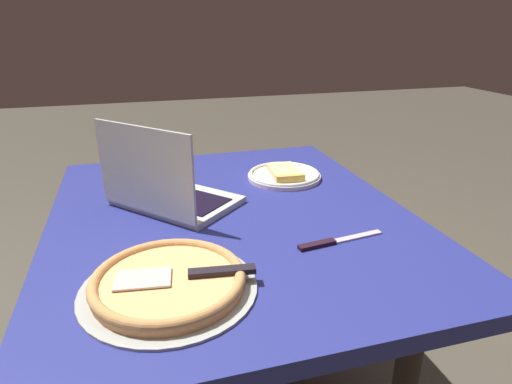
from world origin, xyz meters
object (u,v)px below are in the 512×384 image
pizza_tray (169,281)px  laptop (167,190)px  pizza_plate (284,175)px  table_knife (333,242)px  dining_table (232,241)px

pizza_tray → laptop: bearing=-4.9°
pizza_plate → pizza_tray: pizza_tray is taller
laptop → pizza_plate: laptop is taller
laptop → pizza_tray: size_ratio=1.15×
pizza_plate → table_knife: size_ratio=1.06×
pizza_plate → pizza_tray: bearing=141.3°
dining_table → pizza_tray: bearing=148.0°
laptop → pizza_tray: laptop is taller
pizza_tray → dining_table: bearing=-32.0°
pizza_plate → table_knife: bearing=175.0°
dining_table → pizza_plate: 0.34m
table_knife → pizza_tray: bearing=102.2°
pizza_tray → table_knife: size_ratio=1.52×
dining_table → pizza_tray: 0.40m
dining_table → table_knife: bearing=-140.4°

